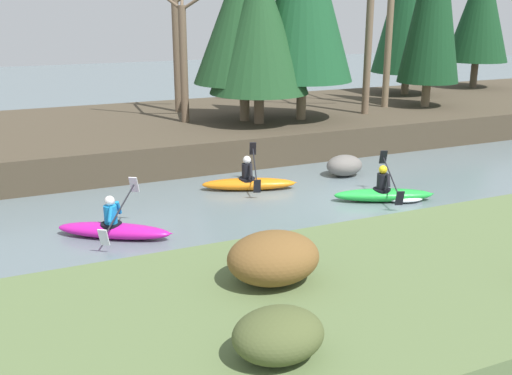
{
  "coord_description": "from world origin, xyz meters",
  "views": [
    {
      "loc": [
        -8.13,
        -13.45,
        5.08
      ],
      "look_at": [
        -1.96,
        0.23,
        0.55
      ],
      "focal_mm": 42.0,
      "sensor_mm": 36.0,
      "label": 1
    }
  ],
  "objects_px": {
    "kayaker_middle": "(250,182)",
    "kayaker_trailing": "(115,229)",
    "boulder_midstream": "(344,165)",
    "kayaker_lead": "(388,194)"
  },
  "relations": [
    {
      "from": "kayaker_middle",
      "to": "kayaker_trailing",
      "type": "bearing_deg",
      "value": -132.71
    },
    {
      "from": "kayaker_middle",
      "to": "kayaker_trailing",
      "type": "height_order",
      "value": "same"
    },
    {
      "from": "kayaker_trailing",
      "to": "boulder_midstream",
      "type": "distance_m",
      "value": 8.01
    },
    {
      "from": "boulder_midstream",
      "to": "kayaker_middle",
      "type": "bearing_deg",
      "value": -177.37
    },
    {
      "from": "kayaker_lead",
      "to": "boulder_midstream",
      "type": "relative_size",
      "value": 2.33
    },
    {
      "from": "kayaker_lead",
      "to": "kayaker_trailing",
      "type": "xyz_separation_m",
      "value": [
        -7.35,
        0.33,
        0.02
      ]
    },
    {
      "from": "kayaker_middle",
      "to": "boulder_midstream",
      "type": "distance_m",
      "value": 3.32
    },
    {
      "from": "kayaker_lead",
      "to": "boulder_midstream",
      "type": "height_order",
      "value": "kayaker_lead"
    },
    {
      "from": "kayaker_trailing",
      "to": "kayaker_lead",
      "type": "bearing_deg",
      "value": 31.28
    },
    {
      "from": "boulder_midstream",
      "to": "kayaker_lead",
      "type": "bearing_deg",
      "value": -96.44
    }
  ]
}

